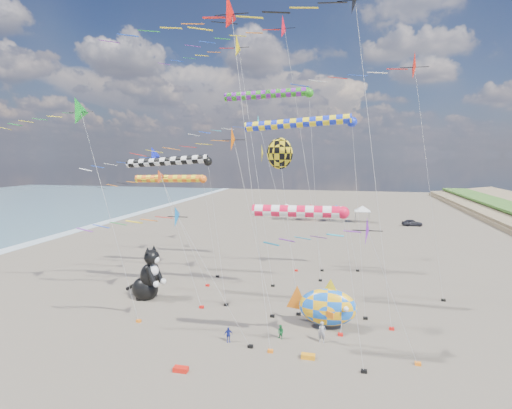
{
  "coord_description": "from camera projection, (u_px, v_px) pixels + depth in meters",
  "views": [
    {
      "loc": [
        5.58,
        -19.8,
        13.16
      ],
      "look_at": [
        -1.55,
        12.0,
        9.1
      ],
      "focal_mm": 28.0,
      "sensor_mm": 36.0,
      "label": 1
    }
  ],
  "objects": [
    {
      "name": "tent_row",
      "position": [
        324.0,
        205.0,
        79.39
      ],
      "size": [
        19.2,
        4.2,
        3.8
      ],
      "color": "white",
      "rests_on": "ground"
    },
    {
      "name": "kite_bag_1",
      "position": [
        181.0,
        369.0,
        24.35
      ],
      "size": [
        0.9,
        0.44,
        0.3
      ],
      "primitive_type": "cube",
      "color": "red",
      "rests_on": "ground"
    },
    {
      "name": "delta_kite_3",
      "position": [
        401.0,
        69.0,
        34.55
      ],
      "size": [
        13.77,
        2.64,
        22.1
      ],
      "color": "red",
      "rests_on": "ground"
    },
    {
      "name": "kite_bag_2",
      "position": [
        306.0,
        307.0,
        34.28
      ],
      "size": [
        0.9,
        0.44,
        0.3
      ],
      "primitive_type": "cube",
      "color": "black",
      "rests_on": "ground"
    },
    {
      "name": "child_green",
      "position": [
        281.0,
        332.0,
        28.62
      ],
      "size": [
        0.64,
        0.6,
        1.04
      ],
      "primitive_type": "imported",
      "rotation": [
        0.0,
        0.0,
        -0.55
      ],
      "color": "#186E33",
      "rests_on": "ground"
    },
    {
      "name": "windsock_5",
      "position": [
        303.0,
        212.0,
        23.85
      ],
      "size": [
        7.09,
        0.75,
        10.18
      ],
      "color": "#EF1039",
      "rests_on": "ground"
    },
    {
      "name": "windsock_2",
      "position": [
        173.0,
        179.0,
        42.93
      ],
      "size": [
        9.31,
        0.84,
        11.04
      ],
      "color": "orange",
      "rests_on": "ground"
    },
    {
      "name": "cat_inflatable",
      "position": [
        147.0,
        272.0,
        36.42
      ],
      "size": [
        4.07,
        2.75,
        5.02
      ],
      "primitive_type": null,
      "rotation": [
        0.0,
        0.0,
        -0.26
      ],
      "color": "black",
      "rests_on": "ground"
    },
    {
      "name": "kite_bag_0",
      "position": [
        308.0,
        356.0,
        25.91
      ],
      "size": [
        0.9,
        0.44,
        0.3
      ],
      "primitive_type": "cube",
      "color": "orange",
      "rests_on": "ground"
    },
    {
      "name": "delta_kite_1",
      "position": [
        154.0,
        181.0,
        40.09
      ],
      "size": [
        10.65,
        1.55,
        11.83
      ],
      "color": "#D54717",
      "rests_on": "ground"
    },
    {
      "name": "delta_kite_6",
      "position": [
        254.0,
        126.0,
        44.43
      ],
      "size": [
        11.49,
        1.93,
        17.69
      ],
      "color": "#24D3DC",
      "rests_on": "ground"
    },
    {
      "name": "delta_kite_8",
      "position": [
        229.0,
        48.0,
        38.16
      ],
      "size": [
        11.75,
        2.38,
        24.85
      ],
      "color": "#DCBB08",
      "rests_on": "ground"
    },
    {
      "name": "delta_kite_2",
      "position": [
        175.0,
        221.0,
        27.47
      ],
      "size": [
        10.87,
        1.6,
        9.87
      ],
      "color": "blue",
      "rests_on": "ground"
    },
    {
      "name": "delta_kite_10",
      "position": [
        349.0,
        232.0,
        25.05
      ],
      "size": [
        9.92,
        2.01,
        9.64
      ],
      "color": "#6F15AB",
      "rests_on": "ground"
    },
    {
      "name": "child_blue",
      "position": [
        228.0,
        335.0,
        28.16
      ],
      "size": [
        0.69,
        0.53,
        1.09
      ],
      "primitive_type": "imported",
      "rotation": [
        0.0,
        0.0,
        0.49
      ],
      "color": "#1F2C9B",
      "rests_on": "ground"
    },
    {
      "name": "kite_bag_3",
      "position": [
        330.0,
        303.0,
        35.28
      ],
      "size": [
        0.9,
        0.44,
        0.3
      ],
      "primitive_type": "cube",
      "color": "#1626DF",
      "rests_on": "ground"
    },
    {
      "name": "person_adult",
      "position": [
        322.0,
        332.0,
        28.05
      ],
      "size": [
        0.56,
        0.38,
        1.52
      ],
      "primitive_type": "imported",
      "rotation": [
        0.0,
        0.0,
        -0.02
      ],
      "color": "gray",
      "rests_on": "ground"
    },
    {
      "name": "ground",
      "position": [
        236.0,
        395.0,
        22.01
      ],
      "size": [
        260.0,
        260.0,
        0.0
      ],
      "primitive_type": "plane",
      "color": "brown",
      "rests_on": "ground"
    },
    {
      "name": "delta_kite_9",
      "position": [
        222.0,
        18.0,
        24.74
      ],
      "size": [
        10.93,
        2.41,
        23.09
      ],
      "color": "red",
      "rests_on": "ground"
    },
    {
      "name": "delta_kite_4",
      "position": [
        138.0,
        161.0,
        34.1
      ],
      "size": [
        11.26,
        1.82,
        13.97
      ],
      "color": "#1320D5",
      "rests_on": "ground"
    },
    {
      "name": "fish_inflatable",
      "position": [
        327.0,
        307.0,
        30.18
      ],
      "size": [
        5.87,
        2.89,
        3.95
      ],
      "color": "blue",
      "rests_on": "ground"
    },
    {
      "name": "delta_kite_0",
      "position": [
        274.0,
        29.0,
        43.35
      ],
      "size": [
        15.79,
        2.69,
        28.39
      ],
      "color": "red",
      "rests_on": "ground"
    },
    {
      "name": "windsock_4",
      "position": [
        323.0,
        213.0,
        45.36
      ],
      "size": [
        7.34,
        0.64,
        7.02
      ],
      "color": "red",
      "rests_on": "ground"
    },
    {
      "name": "windsock_3",
      "position": [
        302.0,
        124.0,
        31.32
      ],
      "size": [
        10.14,
        0.79,
        16.05
      ],
      "color": "#1429CC",
      "rests_on": "ground"
    },
    {
      "name": "parked_car",
      "position": [
        412.0,
        223.0,
        74.2
      ],
      "size": [
        3.8,
        1.95,
        1.24
      ],
      "primitive_type": "imported",
      "rotation": [
        0.0,
        0.0,
        1.71
      ],
      "color": "#26262D",
      "rests_on": "ground"
    },
    {
      "name": "windsock_0",
      "position": [
        171.0,
        162.0,
        34.48
      ],
      "size": [
        9.25,
        0.76,
        12.99
      ],
      "color": "black",
      "rests_on": "ground"
    },
    {
      "name": "delta_kite_11",
      "position": [
        68.0,
        113.0,
        30.7
      ],
      "size": [
        12.26,
        2.33,
        17.8
      ],
      "color": "#109623",
      "rests_on": "ground"
    },
    {
      "name": "delta_kite_7",
      "position": [
        224.0,
        143.0,
        31.66
      ],
      "size": [
        11.1,
        2.07,
        15.46
      ],
      "color": "#D95507",
      "rests_on": "ground"
    },
    {
      "name": "angelfish_kite",
      "position": [
        277.0,
        155.0,
        33.72
      ],
      "size": [
        3.74,
        3.02,
        14.6
      ],
      "color": "yellow",
      "rests_on": "ground"
    },
    {
      "name": "windsock_1",
      "position": [
        271.0,
        95.0,
        40.58
      ],
      "size": [
        10.38,
        0.91,
        19.75
      ],
      "color": "#268F1A",
      "rests_on": "ground"
    }
  ]
}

